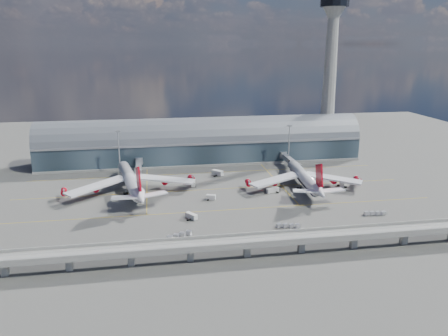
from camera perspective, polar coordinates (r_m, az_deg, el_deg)
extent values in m
plane|color=#474744|center=(206.86, -0.29, -4.52)|extent=(500.00, 500.00, 0.00)
cube|color=gold|center=(197.64, 0.18, -5.51)|extent=(200.00, 0.25, 0.01)
cube|color=gold|center=(225.49, -1.11, -2.77)|extent=(200.00, 0.25, 0.01)
cube|color=gold|center=(253.82, -2.11, -0.63)|extent=(200.00, 0.25, 0.01)
cube|color=gold|center=(232.85, -10.03, -2.41)|extent=(0.25, 80.00, 0.01)
cube|color=gold|center=(242.02, 6.77, -1.56)|extent=(0.25, 80.00, 0.01)
cube|color=#202D36|center=(278.87, -2.87, 2.36)|extent=(200.00, 28.00, 14.00)
cylinder|color=slate|center=(277.32, -2.89, 3.77)|extent=(200.00, 28.00, 28.00)
cube|color=gray|center=(263.74, -2.53, 3.14)|extent=(200.00, 1.00, 1.20)
cube|color=gray|center=(280.43, -2.85, 1.09)|extent=(200.00, 30.00, 1.20)
cube|color=gray|center=(305.61, 13.07, 2.59)|extent=(18.00, 18.00, 8.00)
cone|color=gray|center=(299.15, 13.56, 10.25)|extent=(10.00, 10.00, 90.00)
cone|color=gray|center=(298.58, 14.18, 19.25)|extent=(16.00, 16.00, 8.00)
cylinder|color=black|center=(298.95, 14.24, 20.21)|extent=(18.00, 18.00, 5.00)
cube|color=gray|center=(154.92, 3.03, -9.60)|extent=(220.00, 8.50, 1.20)
cube|color=gray|center=(150.93, 3.37, -9.87)|extent=(220.00, 0.40, 1.20)
cube|color=gray|center=(158.00, 2.72, -8.63)|extent=(220.00, 0.40, 1.20)
cube|color=gray|center=(153.32, 3.15, -9.62)|extent=(220.00, 0.12, 0.12)
cube|color=gray|center=(155.97, 2.91, -9.16)|extent=(220.00, 0.12, 0.12)
cube|color=gray|center=(160.74, -26.73, -11.62)|extent=(2.20, 2.20, 5.00)
cube|color=gray|center=(155.82, -19.56, -11.65)|extent=(2.20, 2.20, 5.00)
cube|color=gray|center=(153.37, -12.05, -11.49)|extent=(2.20, 2.20, 5.00)
cube|color=gray|center=(153.51, -4.44, -11.13)|extent=(2.20, 2.20, 5.00)
cube|color=gray|center=(156.24, 3.01, -10.60)|extent=(2.20, 2.20, 5.00)
cube|color=gray|center=(161.41, 10.07, -9.93)|extent=(2.20, 2.20, 5.00)
cube|color=gray|center=(168.81, 16.57, -9.18)|extent=(2.20, 2.20, 5.00)
cube|color=gray|center=(178.16, 22.43, -8.40)|extent=(2.20, 2.20, 5.00)
cylinder|color=gray|center=(254.18, -13.54, 1.87)|extent=(0.70, 0.70, 25.00)
cube|color=gray|center=(251.51, -13.72, 4.68)|extent=(3.00, 0.40, 1.00)
cylinder|color=gray|center=(266.13, 8.47, 2.77)|extent=(0.70, 0.70, 25.00)
cube|color=gray|center=(263.58, 8.58, 5.46)|extent=(3.00, 0.40, 1.00)
cylinder|color=white|center=(225.18, -12.14, -1.52)|extent=(15.62, 52.68, 6.32)
cone|color=white|center=(253.01, -13.08, 0.35)|extent=(7.64, 8.91, 6.32)
cone|color=white|center=(195.62, -10.85, -3.88)|extent=(8.35, 12.80, 6.32)
cube|color=red|center=(195.96, -11.11, -1.45)|extent=(2.80, 11.75, 13.08)
cube|color=white|center=(222.16, -16.27, -2.27)|extent=(29.89, 25.96, 2.55)
cube|color=white|center=(226.13, -7.91, -1.45)|extent=(32.75, 17.20, 2.55)
cylinder|color=red|center=(224.55, -16.43, -2.56)|extent=(4.00, 5.43, 3.16)
cylinder|color=red|center=(224.40, -20.17, -2.91)|extent=(4.00, 5.43, 3.16)
cylinder|color=red|center=(228.62, -7.85, -1.72)|extent=(4.00, 5.43, 3.16)
cylinder|color=red|center=(231.90, -4.30, -1.35)|extent=(4.00, 5.43, 3.16)
cylinder|color=gray|center=(244.08, -12.69, -1.33)|extent=(0.49, 0.49, 2.96)
cylinder|color=gray|center=(222.50, -12.73, -3.03)|extent=(0.59, 0.59, 2.96)
cylinder|color=gray|center=(223.27, -11.12, -2.87)|extent=(0.59, 0.59, 2.96)
cylinder|color=black|center=(222.80, -12.71, -3.26)|extent=(2.40, 1.85, 1.48)
cylinder|color=black|center=(223.56, -11.11, -3.09)|extent=(2.40, 1.85, 1.48)
cylinder|color=white|center=(230.88, 10.36, -1.10)|extent=(9.05, 47.00, 5.60)
cone|color=white|center=(255.24, 8.81, 0.61)|extent=(6.16, 8.12, 5.60)
cone|color=white|center=(205.00, 12.45, -3.18)|extent=(6.45, 11.97, 5.60)
cube|color=red|center=(205.40, 12.33, -0.98)|extent=(1.53, 11.57, 12.79)
cube|color=white|center=(225.75, 6.78, -1.54)|extent=(29.78, 18.81, 2.39)
cube|color=white|center=(233.83, 14.05, -1.30)|extent=(28.76, 22.08, 2.39)
cylinder|color=black|center=(231.33, 10.34, -1.46)|extent=(7.86, 42.16, 4.76)
cylinder|color=red|center=(227.96, 6.53, -1.82)|extent=(3.44, 5.05, 3.09)
cylinder|color=red|center=(225.65, 3.18, -1.92)|extent=(3.44, 5.05, 3.09)
cylinder|color=red|center=(236.26, 14.00, -1.56)|extent=(3.44, 5.05, 3.09)
cylinder|color=red|center=(240.98, 17.03, -1.45)|extent=(3.44, 5.05, 3.09)
cylinder|color=gray|center=(247.30, 9.31, -0.93)|extent=(0.48, 0.48, 2.90)
cylinder|color=gray|center=(227.80, 9.82, -2.43)|extent=(0.58, 0.58, 2.90)
cylinder|color=gray|center=(229.46, 11.31, -2.37)|extent=(0.58, 0.58, 2.90)
cylinder|color=black|center=(228.09, 9.81, -2.65)|extent=(2.23, 1.60, 1.45)
cylinder|color=black|center=(229.74, 11.30, -2.59)|extent=(2.23, 1.60, 1.45)
cube|color=gray|center=(252.54, -11.09, 0.22)|extent=(3.00, 24.00, 3.00)
cube|color=gray|center=(241.00, -11.15, -0.54)|extent=(3.60, 3.60, 3.40)
cylinder|color=gray|center=(264.12, -11.04, 0.91)|extent=(4.40, 4.40, 4.00)
cylinder|color=gray|center=(241.99, -11.10, -1.34)|extent=(0.50, 0.50, 3.40)
cylinder|color=black|center=(242.39, -11.09, -1.64)|extent=(1.40, 0.80, 0.80)
cube|color=gray|center=(263.07, 8.60, 0.97)|extent=(3.00, 28.00, 3.00)
cube|color=gray|center=(250.29, 9.58, 0.15)|extent=(3.60, 3.60, 3.40)
cylinder|color=gray|center=(275.97, 7.71, 1.71)|extent=(4.40, 4.40, 4.00)
cylinder|color=gray|center=(251.25, 9.54, -0.62)|extent=(0.50, 0.50, 3.40)
cylinder|color=black|center=(251.63, 9.53, -0.91)|extent=(1.40, 0.80, 0.80)
cube|color=silver|center=(188.01, -4.29, -6.26)|extent=(5.12, 6.13, 2.26)
cylinder|color=black|center=(189.95, -3.99, -6.34)|extent=(2.23, 1.89, 0.78)
cylinder|color=black|center=(186.83, -4.58, -6.74)|extent=(2.23, 1.89, 0.78)
cube|color=silver|center=(209.83, -1.71, -3.82)|extent=(4.79, 3.30, 2.28)
cylinder|color=black|center=(210.75, -1.37, -4.01)|extent=(1.44, 2.33, 0.79)
cylinder|color=black|center=(209.59, -2.06, -4.13)|extent=(1.44, 2.33, 0.79)
cube|color=silver|center=(221.02, 6.37, -2.88)|extent=(7.09, 4.33, 2.22)
cylinder|color=black|center=(221.16, 6.93, -3.16)|extent=(1.50, 2.27, 0.77)
cylinder|color=black|center=(221.54, 5.80, -3.09)|extent=(1.50, 2.27, 0.77)
cube|color=silver|center=(236.79, 15.17, -2.04)|extent=(4.17, 5.93, 2.40)
cylinder|color=black|center=(238.22, 14.83, -2.18)|extent=(2.45, 1.69, 0.83)
cylinder|color=black|center=(236.01, 15.47, -2.40)|extent=(2.45, 1.69, 0.83)
cube|color=silver|center=(229.60, -4.03, -2.08)|extent=(2.45, 4.70, 2.36)
cylinder|color=black|center=(231.28, -4.09, -2.22)|extent=(2.33, 1.00, 0.82)
cylinder|color=black|center=(228.56, -3.96, -2.44)|extent=(2.33, 1.00, 0.82)
cube|color=silver|center=(247.67, -0.83, -0.62)|extent=(6.25, 6.48, 2.82)
cylinder|color=black|center=(249.69, -0.57, -0.78)|extent=(2.66, 2.56, 0.98)
cylinder|color=black|center=(246.38, -1.10, -1.02)|extent=(2.66, 2.56, 0.98)
cube|color=gray|center=(169.66, -7.10, -9.30)|extent=(3.07, 2.66, 0.32)
cube|color=silver|center=(169.30, -7.11, -9.04)|extent=(2.63, 2.38, 1.61)
cube|color=gray|center=(170.84, -6.27, -9.08)|extent=(3.07, 2.66, 0.32)
cube|color=silver|center=(170.48, -6.28, -8.82)|extent=(2.63, 2.38, 1.61)
cube|color=gray|center=(172.06, -5.44, -8.87)|extent=(3.07, 2.66, 0.32)
cube|color=silver|center=(171.71, -5.45, -8.61)|extent=(2.63, 2.38, 1.61)
cube|color=gray|center=(173.32, -4.63, -8.66)|extent=(3.07, 2.66, 0.32)
cube|color=silver|center=(172.97, -4.64, -8.40)|extent=(2.63, 2.38, 1.61)
cube|color=gray|center=(180.90, 7.18, -7.66)|extent=(2.60, 2.03, 0.29)
cube|color=silver|center=(180.59, 7.19, -7.43)|extent=(2.20, 1.84, 1.44)
cube|color=gray|center=(181.08, 7.98, -7.66)|extent=(2.60, 2.03, 0.29)
cube|color=silver|center=(180.77, 7.99, -7.44)|extent=(2.20, 1.84, 1.44)
cube|color=gray|center=(181.29, 8.78, -7.67)|extent=(2.60, 2.03, 0.29)
cube|color=silver|center=(180.99, 8.79, -7.45)|extent=(2.20, 1.84, 1.44)
cube|color=gray|center=(181.54, 9.57, -7.67)|extent=(2.60, 2.03, 0.29)
cube|color=silver|center=(181.24, 9.58, -7.45)|extent=(2.20, 1.84, 1.44)
cube|color=gray|center=(201.68, 18.10, -5.82)|extent=(2.46, 1.80, 0.29)
cube|color=silver|center=(201.41, 18.12, -5.62)|extent=(2.07, 1.66, 1.43)
cube|color=gray|center=(202.55, 18.76, -5.79)|extent=(2.46, 1.80, 0.29)
cube|color=silver|center=(202.28, 18.78, -5.59)|extent=(2.07, 1.66, 1.43)
cube|color=gray|center=(203.44, 19.42, -5.76)|extent=(2.46, 1.80, 0.29)
cube|color=silver|center=(203.17, 19.44, -5.56)|extent=(2.07, 1.66, 1.43)
cube|color=gray|center=(204.35, 20.07, -5.72)|extent=(2.46, 1.80, 0.29)
cube|color=silver|center=(204.08, 20.09, -5.52)|extent=(2.07, 1.66, 1.43)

